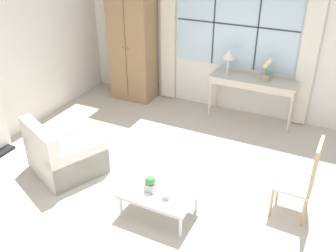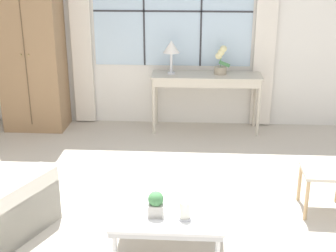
{
  "view_description": "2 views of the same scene",
  "coord_description": "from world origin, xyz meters",
  "px_view_note": "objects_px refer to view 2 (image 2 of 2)",
  "views": [
    {
      "loc": [
        1.81,
        -3.45,
        3.27
      ],
      "look_at": [
        -0.01,
        0.28,
        0.96
      ],
      "focal_mm": 40.0,
      "sensor_mm": 36.0,
      "label": 1
    },
    {
      "loc": [
        0.34,
        -3.62,
        2.35
      ],
      "look_at": [
        0.1,
        0.23,
        0.94
      ],
      "focal_mm": 50.0,
      "sensor_mm": 36.0,
      "label": 2
    }
  ],
  "objects_px": {
    "console_table": "(206,81)",
    "pillar_candle": "(185,211)",
    "potted_orchid": "(221,62)",
    "table_lamp": "(171,48)",
    "armoire": "(31,48)",
    "potted_plant_small": "(156,204)",
    "coffee_table": "(168,218)"
  },
  "relations": [
    {
      "from": "pillar_candle",
      "to": "potted_orchid",
      "type": "bearing_deg",
      "value": 82.5
    },
    {
      "from": "potted_orchid",
      "to": "table_lamp",
      "type": "bearing_deg",
      "value": -176.04
    },
    {
      "from": "potted_orchid",
      "to": "potted_plant_small",
      "type": "distance_m",
      "value": 3.16
    },
    {
      "from": "armoire",
      "to": "table_lamp",
      "type": "relative_size",
      "value": 4.92
    },
    {
      "from": "potted_plant_small",
      "to": "pillar_candle",
      "type": "height_order",
      "value": "potted_plant_small"
    },
    {
      "from": "console_table",
      "to": "pillar_candle",
      "type": "height_order",
      "value": "console_table"
    },
    {
      "from": "armoire",
      "to": "potted_plant_small",
      "type": "relative_size",
      "value": 10.69
    },
    {
      "from": "console_table",
      "to": "pillar_candle",
      "type": "relative_size",
      "value": 9.38
    },
    {
      "from": "console_table",
      "to": "table_lamp",
      "type": "bearing_deg",
      "value": -179.74
    },
    {
      "from": "console_table",
      "to": "potted_orchid",
      "type": "xyz_separation_m",
      "value": [
        0.19,
        0.05,
        0.25
      ]
    },
    {
      "from": "potted_plant_small",
      "to": "pillar_candle",
      "type": "bearing_deg",
      "value": -7.39
    },
    {
      "from": "table_lamp",
      "to": "coffee_table",
      "type": "xyz_separation_m",
      "value": [
        0.13,
        -2.96,
        -0.86
      ]
    },
    {
      "from": "armoire",
      "to": "console_table",
      "type": "height_order",
      "value": "armoire"
    },
    {
      "from": "table_lamp",
      "to": "pillar_candle",
      "type": "height_order",
      "value": "table_lamp"
    },
    {
      "from": "console_table",
      "to": "coffee_table",
      "type": "bearing_deg",
      "value": -96.87
    },
    {
      "from": "table_lamp",
      "to": "potted_orchid",
      "type": "bearing_deg",
      "value": 3.96
    },
    {
      "from": "potted_orchid",
      "to": "potted_plant_small",
      "type": "height_order",
      "value": "potted_orchid"
    },
    {
      "from": "potted_orchid",
      "to": "armoire",
      "type": "bearing_deg",
      "value": -178.51
    },
    {
      "from": "console_table",
      "to": "coffee_table",
      "type": "relative_size",
      "value": 1.67
    },
    {
      "from": "armoire",
      "to": "potted_plant_small",
      "type": "xyz_separation_m",
      "value": [
        1.98,
        -2.98,
        -0.68
      ]
    },
    {
      "from": "table_lamp",
      "to": "pillar_candle",
      "type": "relative_size",
      "value": 2.88
    },
    {
      "from": "armoire",
      "to": "pillar_candle",
      "type": "relative_size",
      "value": 14.18
    },
    {
      "from": "coffee_table",
      "to": "potted_plant_small",
      "type": "distance_m",
      "value": 0.18
    },
    {
      "from": "armoire",
      "to": "table_lamp",
      "type": "distance_m",
      "value": 1.94
    },
    {
      "from": "console_table",
      "to": "coffee_table",
      "type": "height_order",
      "value": "console_table"
    },
    {
      "from": "armoire",
      "to": "coffee_table",
      "type": "height_order",
      "value": "armoire"
    },
    {
      "from": "armoire",
      "to": "console_table",
      "type": "distance_m",
      "value": 2.46
    },
    {
      "from": "table_lamp",
      "to": "potted_orchid",
      "type": "relative_size",
      "value": 1.17
    },
    {
      "from": "table_lamp",
      "to": "potted_plant_small",
      "type": "distance_m",
      "value": 3.09
    },
    {
      "from": "table_lamp",
      "to": "coffee_table",
      "type": "distance_m",
      "value": 3.09
    },
    {
      "from": "pillar_candle",
      "to": "console_table",
      "type": "bearing_deg",
      "value": 85.98
    },
    {
      "from": "coffee_table",
      "to": "table_lamp",
      "type": "bearing_deg",
      "value": 92.54
    }
  ]
}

